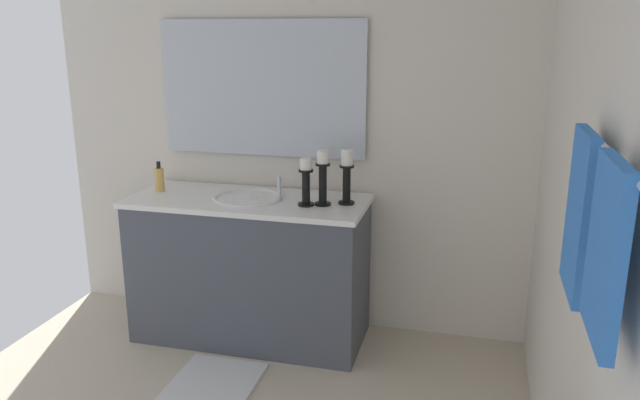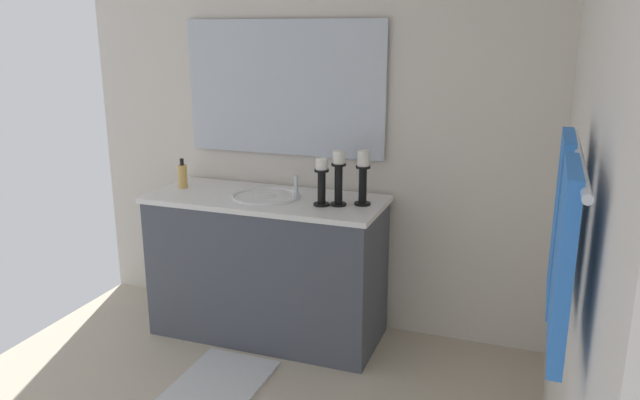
{
  "view_description": "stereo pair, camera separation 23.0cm",
  "coord_description": "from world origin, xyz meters",
  "views": [
    {
      "loc": [
        2.18,
        1.11,
        1.79
      ],
      "look_at": [
        -0.13,
        0.51,
        1.13
      ],
      "focal_mm": 34.74,
      "sensor_mm": 36.0,
      "label": 1
    },
    {
      "loc": [
        2.11,
        1.33,
        1.79
      ],
      "look_at": [
        -0.13,
        0.51,
        1.13
      ],
      "focal_mm": 34.74,
      "sensor_mm": 36.0,
      "label": 2
    }
  ],
  "objects": [
    {
      "name": "wall_back",
      "position": [
        0.0,
        1.47,
        1.23
      ],
      "size": [
        2.69,
        0.04,
        2.45
      ],
      "primitive_type": "cube",
      "color": "silver",
      "rests_on": "ground"
    },
    {
      "name": "wall_left",
      "position": [
        -1.34,
        0.0,
        1.23
      ],
      "size": [
        0.04,
        2.94,
        2.45
      ],
      "primitive_type": "cube",
      "color": "silver",
      "rests_on": "ground"
    },
    {
      "name": "vanity_cabinet",
      "position": [
        -1.02,
        -0.14,
        0.43
      ],
      "size": [
        0.58,
        1.38,
        0.86
      ],
      "color": "#474C56",
      "rests_on": "ground"
    },
    {
      "name": "sink_basin",
      "position": [
        -1.02,
        -0.14,
        0.82
      ],
      "size": [
        0.4,
        0.4,
        0.24
      ],
      "color": "white",
      "rests_on": "vanity_cabinet"
    },
    {
      "name": "mirror",
      "position": [
        -1.3,
        -0.14,
        1.45
      ],
      "size": [
        0.02,
        1.25,
        0.79
      ],
      "primitive_type": "cube",
      "color": "silver"
    },
    {
      "name": "candle_holder_tall",
      "position": [
        -1.05,
        0.43,
        1.02
      ],
      "size": [
        0.09,
        0.09,
        0.3
      ],
      "color": "black",
      "rests_on": "vanity_cabinet"
    },
    {
      "name": "candle_holder_short",
      "position": [
        -1.0,
        0.3,
        1.02
      ],
      "size": [
        0.09,
        0.09,
        0.3
      ],
      "color": "black",
      "rests_on": "vanity_cabinet"
    },
    {
      "name": "candle_holder_mid",
      "position": [
        -0.96,
        0.22,
        1.0
      ],
      "size": [
        0.09,
        0.09,
        0.26
      ],
      "color": "black",
      "rests_on": "vanity_cabinet"
    },
    {
      "name": "soap_bottle",
      "position": [
        -1.04,
        -0.71,
        0.93
      ],
      "size": [
        0.06,
        0.06,
        0.18
      ],
      "color": "#E5B259",
      "rests_on": "vanity_cabinet"
    },
    {
      "name": "towel_bar",
      "position": [
        0.62,
        1.41,
        1.51
      ],
      "size": [
        0.78,
        0.02,
        0.02
      ],
      "primitive_type": "cylinder",
      "rotation": [
        0.0,
        1.57,
        0.0
      ],
      "color": "silver"
    },
    {
      "name": "towel_near_vanity",
      "position": [
        0.43,
        1.39,
        1.3
      ],
      "size": [
        0.28,
        0.03,
        0.46
      ],
      "primitive_type": "cube",
      "color": "blue",
      "rests_on": "towel_bar"
    },
    {
      "name": "towel_center",
      "position": [
        0.81,
        1.39,
        1.33
      ],
      "size": [
        0.28,
        0.03,
        0.4
      ],
      "primitive_type": "cube",
      "color": "blue",
      "rests_on": "towel_bar"
    },
    {
      "name": "bath_mat",
      "position": [
        -0.39,
        -0.14,
        0.01
      ],
      "size": [
        0.6,
        0.44,
        0.02
      ],
      "primitive_type": "cube",
      "color": "silver",
      "rests_on": "ground"
    }
  ]
}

